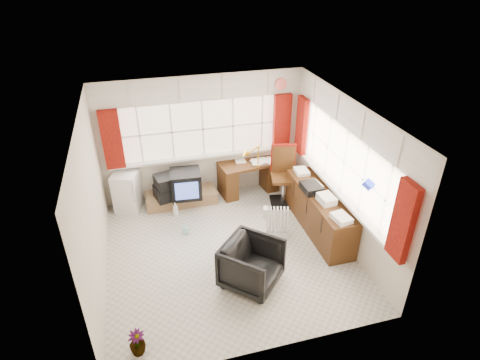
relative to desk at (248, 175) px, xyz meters
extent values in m
plane|color=beige|center=(-0.88, -1.80, -0.39)|extent=(4.00, 4.00, 0.00)
plane|color=beige|center=(-0.88, 0.20, 0.86)|extent=(4.00, 0.00, 4.00)
plane|color=beige|center=(-0.88, -3.80, 0.86)|extent=(4.00, 0.00, 4.00)
plane|color=beige|center=(-2.88, -1.80, 0.86)|extent=(0.00, 4.00, 4.00)
plane|color=beige|center=(1.12, -1.80, 0.86)|extent=(0.00, 4.00, 4.00)
plane|color=white|center=(-0.88, -1.80, 2.11)|extent=(4.00, 4.00, 0.00)
plane|color=#FFE7C9|center=(-0.88, 0.18, 1.06)|extent=(3.60, 0.00, 3.60)
cube|color=white|center=(-0.88, 0.14, 0.48)|extent=(3.70, 0.12, 0.05)
cube|color=white|center=(-2.08, 0.17, 1.06)|extent=(0.03, 0.02, 1.10)
cube|color=white|center=(-1.48, 0.17, 1.06)|extent=(0.03, 0.02, 1.10)
cube|color=white|center=(-0.88, 0.17, 1.06)|extent=(0.03, 0.02, 1.10)
cube|color=white|center=(-0.28, 0.17, 1.06)|extent=(0.03, 0.02, 1.10)
cube|color=white|center=(0.32, 0.17, 1.06)|extent=(0.03, 0.02, 1.10)
plane|color=#FFE7C9|center=(1.10, -1.80, 1.06)|extent=(0.00, 3.60, 3.60)
cube|color=white|center=(1.06, -1.80, 0.48)|extent=(0.12, 3.70, 0.05)
cube|color=white|center=(1.09, -3.00, 1.06)|extent=(0.02, 0.03, 1.10)
cube|color=white|center=(1.09, -2.40, 1.06)|extent=(0.02, 0.03, 1.10)
cube|color=white|center=(1.09, -1.80, 1.06)|extent=(0.02, 0.03, 1.10)
cube|color=white|center=(1.09, -1.20, 1.06)|extent=(0.02, 0.03, 1.10)
cube|color=white|center=(1.09, -0.60, 1.06)|extent=(0.02, 0.03, 1.10)
cube|color=maroon|center=(-2.58, 0.10, 1.07)|extent=(0.35, 0.10, 1.15)
cube|color=maroon|center=(0.72, 0.10, 1.07)|extent=(0.35, 0.10, 1.15)
cube|color=maroon|center=(1.02, -0.20, 1.07)|extent=(0.10, 0.35, 1.15)
cube|color=maroon|center=(1.02, -3.50, 1.07)|extent=(0.10, 0.35, 1.15)
cube|color=white|center=(-0.88, 0.16, 1.86)|extent=(3.95, 0.08, 0.48)
cube|color=white|center=(1.08, -1.80, 1.86)|extent=(0.08, 3.95, 0.48)
cube|color=#4F3212|center=(0.00, 0.00, 0.28)|extent=(1.27, 0.75, 0.06)
cube|color=#4F3212|center=(-0.46, -0.06, -0.07)|extent=(0.35, 0.57, 0.64)
cube|color=#4F3212|center=(0.46, 0.06, -0.07)|extent=(0.35, 0.57, 0.64)
cube|color=white|center=(0.00, 0.00, 0.32)|extent=(0.24, 0.30, 0.02)
cube|color=white|center=(0.00, 0.00, 0.32)|extent=(0.24, 0.30, 0.02)
cube|color=white|center=(0.00, 0.00, 0.33)|extent=(0.24, 0.30, 0.02)
cube|color=white|center=(0.00, 0.00, 0.33)|extent=(0.24, 0.30, 0.02)
cube|color=white|center=(0.00, 0.00, 0.33)|extent=(0.24, 0.30, 0.02)
cylinder|color=#E79F09|center=(0.14, -0.20, 0.32)|extent=(0.11, 0.11, 0.02)
cylinder|color=#E79F09|center=(0.14, -0.20, 0.53)|extent=(0.03, 0.03, 0.42)
cone|color=#E79F09|center=(0.14, -0.20, 0.70)|extent=(0.18, 0.15, 0.17)
cube|color=black|center=(0.54, -0.62, -0.36)|extent=(0.59, 0.59, 0.04)
cylinder|color=silver|center=(0.54, -0.62, -0.10)|extent=(0.07, 0.07, 0.58)
cube|color=#4F3212|center=(0.54, -0.62, 0.19)|extent=(0.58, 0.56, 0.07)
cube|color=#4F3212|center=(0.60, -0.39, 0.50)|extent=(0.44, 0.15, 0.55)
cube|color=maroon|center=(0.60, -0.39, 0.52)|extent=(0.49, 0.17, 0.58)
imported|color=black|center=(-0.71, -2.61, -0.01)|extent=(1.14, 1.14, 0.74)
cube|color=white|center=(0.06, -1.60, -0.35)|extent=(0.42, 0.27, 0.08)
cube|color=white|center=(-0.11, -1.54, -0.05)|extent=(0.06, 0.12, 0.51)
cube|color=white|center=(-0.06, -1.56, -0.05)|extent=(0.06, 0.12, 0.51)
cube|color=white|center=(0.00, -1.58, -0.05)|extent=(0.06, 0.12, 0.51)
cube|color=white|center=(0.06, -1.60, -0.05)|extent=(0.06, 0.12, 0.51)
cube|color=white|center=(0.11, -1.61, -0.05)|extent=(0.06, 0.12, 0.51)
cube|color=white|center=(0.17, -1.63, -0.05)|extent=(0.06, 0.12, 0.51)
cube|color=white|center=(0.23, -1.65, -0.05)|extent=(0.06, 0.12, 0.51)
cube|color=#4F3212|center=(0.85, -1.60, -0.01)|extent=(0.50, 2.00, 0.75)
cube|color=white|center=(0.82, -2.40, 0.41)|extent=(0.24, 0.32, 0.10)
cube|color=white|center=(0.82, -1.87, 0.41)|extent=(0.24, 0.32, 0.10)
cube|color=white|center=(0.82, -1.33, 0.41)|extent=(0.24, 0.32, 0.10)
cube|color=white|center=(0.82, -0.80, 0.41)|extent=(0.24, 0.32, 0.10)
cube|color=black|center=(0.72, -1.46, 0.43)|extent=(0.32, 0.40, 0.13)
cube|color=olive|center=(-1.43, -0.08, -0.26)|extent=(1.40, 0.50, 0.25)
cube|color=black|center=(-1.34, -0.22, 0.13)|extent=(0.62, 0.57, 0.53)
cube|color=#4964D1|center=(-1.36, -0.49, 0.13)|extent=(0.44, 0.06, 0.36)
cube|color=black|center=(-1.60, -0.18, -0.01)|extent=(0.75, 0.56, 0.25)
cube|color=black|center=(-1.60, -0.18, 0.23)|extent=(0.69, 0.53, 0.23)
cube|color=white|center=(-2.46, 0.00, 0.00)|extent=(0.58, 0.58, 0.78)
cube|color=silver|center=(-2.33, -0.28, 0.12)|extent=(0.02, 0.02, 0.41)
imported|color=white|center=(-1.60, -0.48, -0.25)|extent=(0.13, 0.13, 0.27)
imported|color=#97E2DB|center=(-1.50, -1.11, -0.28)|extent=(0.09, 0.10, 0.20)
imported|color=black|center=(-2.46, -3.41, -0.20)|extent=(0.23, 0.23, 0.37)
camera|label=1|loc=(-2.09, -6.96, 4.10)|focal=30.00mm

